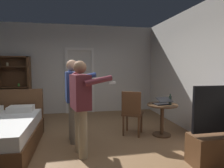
% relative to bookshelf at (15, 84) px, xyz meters
% --- Properties ---
extents(ground_plane, '(6.37, 6.37, 0.00)m').
position_rel_bookshelf_xyz_m(ground_plane, '(1.84, -2.73, -0.99)').
color(ground_plane, olive).
extents(wall_back, '(5.37, 0.12, 2.86)m').
position_rel_bookshelf_xyz_m(wall_back, '(1.84, 0.22, 0.44)').
color(wall_back, beige).
rests_on(wall_back, ground_plane).
extents(wall_right, '(0.12, 6.03, 2.86)m').
position_rel_bookshelf_xyz_m(wall_right, '(4.46, -2.73, 0.44)').
color(wall_right, beige).
rests_on(wall_right, ground_plane).
extents(doorway_frame, '(0.93, 0.08, 2.13)m').
position_rel_bookshelf_xyz_m(doorway_frame, '(1.94, 0.14, 0.23)').
color(doorway_frame, white).
rests_on(doorway_frame, ground_plane).
extents(bookshelf, '(0.91, 0.32, 1.83)m').
position_rel_bookshelf_xyz_m(bookshelf, '(0.00, 0.00, 0.00)').
color(bookshelf, brown).
rests_on(bookshelf, ground_plane).
extents(side_table, '(0.66, 0.66, 0.70)m').
position_rel_bookshelf_xyz_m(side_table, '(3.66, -2.35, -0.51)').
color(side_table, '#4C331E').
rests_on(side_table, ground_plane).
extents(laptop, '(0.36, 0.37, 0.17)m').
position_rel_bookshelf_xyz_m(laptop, '(3.63, -2.39, -0.24)').
color(laptop, black).
rests_on(laptop, side_table).
extents(bottle_on_table, '(0.06, 0.06, 0.24)m').
position_rel_bookshelf_xyz_m(bottle_on_table, '(3.80, -2.43, -0.19)').
color(bottle_on_table, '#213025').
rests_on(bottle_on_table, side_table).
extents(wooden_chair, '(0.57, 0.57, 0.99)m').
position_rel_bookshelf_xyz_m(wooden_chair, '(3.01, -2.21, -0.44)').
color(wooden_chair, brown).
rests_on(wooden_chair, ground_plane).
extents(person_blue_shirt, '(0.76, 0.65, 1.62)m').
position_rel_bookshelf_xyz_m(person_blue_shirt, '(1.87, -2.95, -0.04)').
color(person_blue_shirt, tan).
rests_on(person_blue_shirt, ground_plane).
extents(person_striped_shirt, '(0.67, 0.60, 1.66)m').
position_rel_bookshelf_xyz_m(person_striped_shirt, '(1.74, -2.32, -0.03)').
color(person_striped_shirt, gray).
rests_on(person_striped_shirt, ground_plane).
extents(suitcase_dark, '(0.45, 0.38, 0.33)m').
position_rel_bookshelf_xyz_m(suitcase_dark, '(0.60, -0.56, -0.82)').
color(suitcase_dark, '#4C1919').
rests_on(suitcase_dark, ground_plane).
extents(suitcase_small, '(0.52, 0.35, 0.43)m').
position_rel_bookshelf_xyz_m(suitcase_small, '(0.62, -0.77, -0.77)').
color(suitcase_small, '#1E2D38').
rests_on(suitcase_small, ground_plane).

